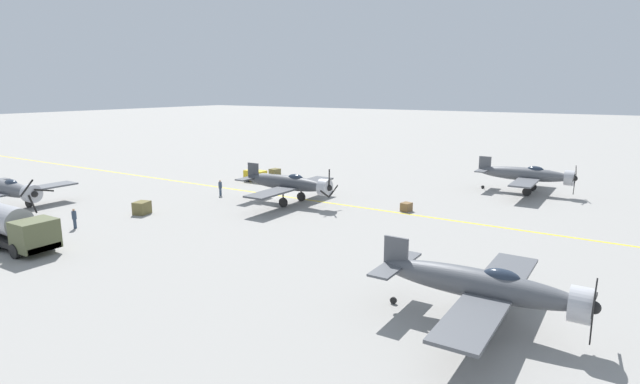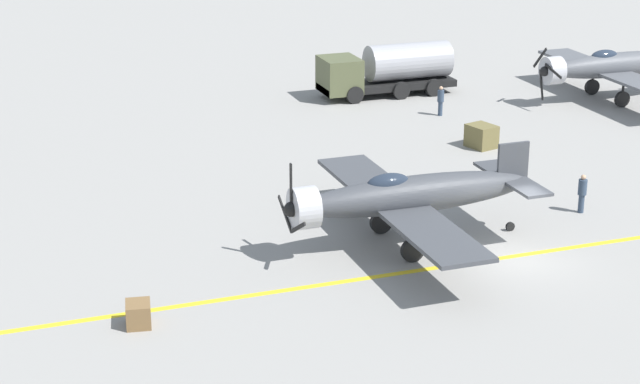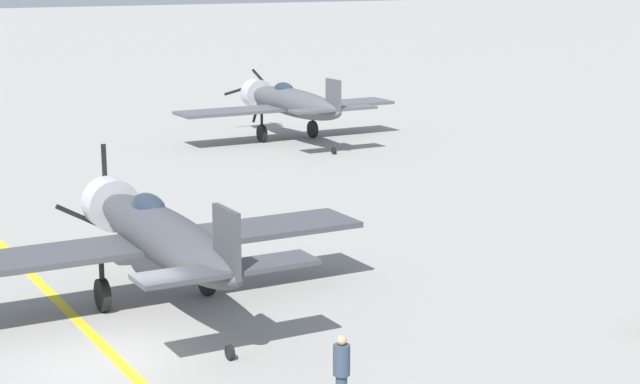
# 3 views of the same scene
# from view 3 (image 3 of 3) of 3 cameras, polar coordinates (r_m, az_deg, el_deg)

# --- Properties ---
(ground_plane) EXTENTS (400.00, 400.00, 0.00)m
(ground_plane) POSITION_cam_3_polar(r_m,az_deg,el_deg) (25.65, -10.59, -8.96)
(ground_plane) COLOR gray
(taxiway_stripe) EXTENTS (0.30, 160.00, 0.01)m
(taxiway_stripe) POSITION_cam_3_polar(r_m,az_deg,el_deg) (25.65, -10.59, -8.95)
(taxiway_stripe) COLOR yellow
(taxiway_stripe) RESTS_ON ground
(airplane_mid_center) EXTENTS (12.00, 9.98, 3.80)m
(airplane_mid_center) POSITION_cam_3_polar(r_m,az_deg,el_deg) (28.96, -8.60, -2.26)
(airplane_mid_center) COLOR #414449
(airplane_mid_center) RESTS_ON ground
(airplane_far_right) EXTENTS (12.00, 9.98, 3.65)m
(airplane_far_right) POSITION_cam_3_polar(r_m,az_deg,el_deg) (55.70, -1.59, 4.79)
(airplane_far_right) COLOR #505257
(airplane_far_right) RESTS_ON ground
(ground_crew_inspecting) EXTENTS (0.36, 0.36, 1.64)m
(ground_crew_inspecting) POSITION_cam_3_polar(r_m,az_deg,el_deg) (22.42, 1.16, -9.45)
(ground_crew_inspecting) COLOR #334256
(ground_crew_inspecting) RESTS_ON ground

